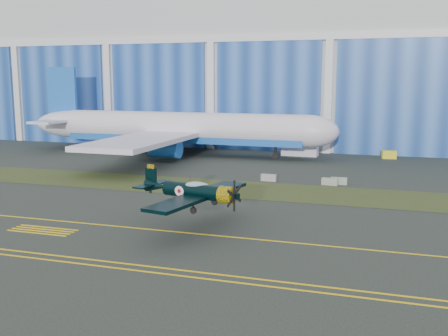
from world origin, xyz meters
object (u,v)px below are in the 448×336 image
(warbird, at_px, (193,191))
(jetliner, at_px, (182,94))
(tug, at_px, (389,155))
(shipping_container, at_px, (300,148))

(warbird, distance_m, jetliner, 47.62)
(jetliner, relative_size, tug, 27.05)
(warbird, xyz_separation_m, tug, (16.38, 49.07, -2.73))
(jetliner, height_order, shipping_container, jetliner)
(warbird, height_order, jetliner, jetliner)
(shipping_container, height_order, tug, shipping_container)
(tug, bearing_deg, jetliner, 177.95)
(warbird, distance_m, tug, 51.81)
(jetliner, xyz_separation_m, shipping_container, (20.16, 4.66, -9.28))
(warbird, bearing_deg, jetliner, 125.43)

